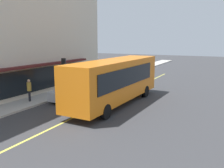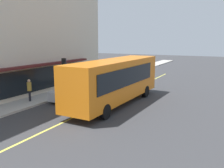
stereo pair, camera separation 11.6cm
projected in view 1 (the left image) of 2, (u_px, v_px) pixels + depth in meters
ground at (108, 101)px, 20.24m from camera, size 120.00×120.00×0.00m
sidewalk at (57, 94)px, 22.59m from camera, size 80.00×2.41×0.15m
lane_centre_stripe at (108, 101)px, 20.24m from camera, size 36.00×0.16×0.01m
bus at (116, 79)px, 18.93m from camera, size 11.20×2.87×3.50m
traffic_light at (64, 67)px, 22.20m from camera, size 0.30×0.52×3.20m
car_silver at (73, 91)px, 20.66m from camera, size 4.34×1.95×1.52m
pedestrian_near_storefront at (29, 88)px, 19.41m from camera, size 0.34×0.34×1.78m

